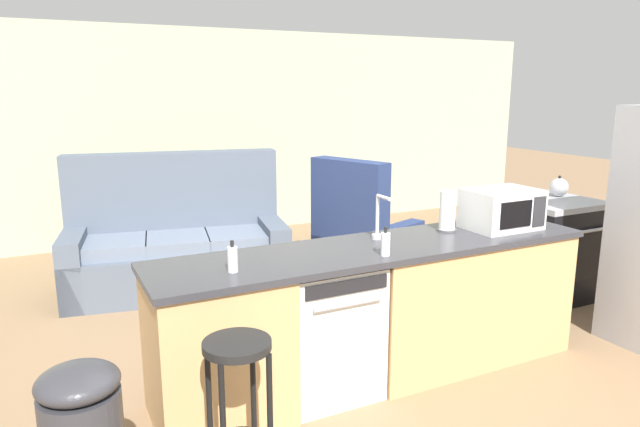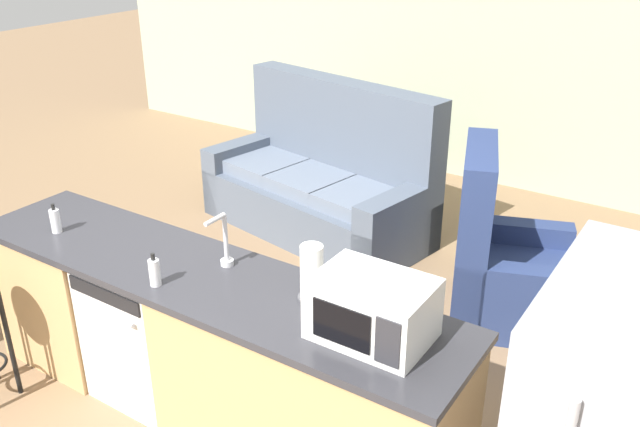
# 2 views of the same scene
# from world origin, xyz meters

# --- Properties ---
(ground_plane) EXTENTS (24.00, 24.00, 0.00)m
(ground_plane) POSITION_xyz_m (0.00, 0.00, 0.00)
(ground_plane) COLOR #896B4C
(wall_back) EXTENTS (10.00, 0.06, 2.60)m
(wall_back) POSITION_xyz_m (0.30, 4.20, 1.30)
(wall_back) COLOR #A8B293
(wall_back) RESTS_ON ground_plane
(kitchen_counter) EXTENTS (2.94, 0.66, 0.90)m
(kitchen_counter) POSITION_xyz_m (0.24, 0.00, 0.42)
(kitchen_counter) COLOR tan
(kitchen_counter) RESTS_ON ground_plane
(dishwasher) EXTENTS (0.58, 0.61, 0.84)m
(dishwasher) POSITION_xyz_m (-0.25, -0.00, 0.42)
(dishwasher) COLOR white
(dishwasher) RESTS_ON ground_plane
(microwave) EXTENTS (0.50, 0.37, 0.28)m
(microwave) POSITION_xyz_m (1.16, -0.00, 1.04)
(microwave) COLOR white
(microwave) RESTS_ON kitchen_counter
(sink_faucet) EXTENTS (0.07, 0.18, 0.30)m
(sink_faucet) POSITION_xyz_m (0.22, 0.13, 1.03)
(sink_faucet) COLOR silver
(sink_faucet) RESTS_ON kitchen_counter
(paper_towel_roll) EXTENTS (0.14, 0.14, 0.28)m
(paper_towel_roll) POSITION_xyz_m (0.77, 0.11, 1.04)
(paper_towel_roll) COLOR #4C4C51
(paper_towel_roll) RESTS_ON kitchen_counter
(soap_bottle) EXTENTS (0.06, 0.06, 0.18)m
(soap_bottle) POSITION_xyz_m (0.06, -0.21, 0.97)
(soap_bottle) COLOR silver
(soap_bottle) RESTS_ON kitchen_counter
(dish_soap_bottle) EXTENTS (0.06, 0.06, 0.18)m
(dish_soap_bottle) POSITION_xyz_m (-0.85, -0.10, 0.97)
(dish_soap_bottle) COLOR silver
(dish_soap_bottle) RESTS_ON kitchen_counter
(couch) EXTENTS (2.13, 1.25, 1.27)m
(couch) POSITION_xyz_m (-0.62, 2.37, 0.39)
(couch) COLOR #515B6B
(couch) RESTS_ON ground_plane
(armchair) EXTENTS (1.04, 1.07, 1.20)m
(armchair) POSITION_xyz_m (1.13, 1.87, 0.35)
(armchair) COLOR navy
(armchair) RESTS_ON ground_plane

